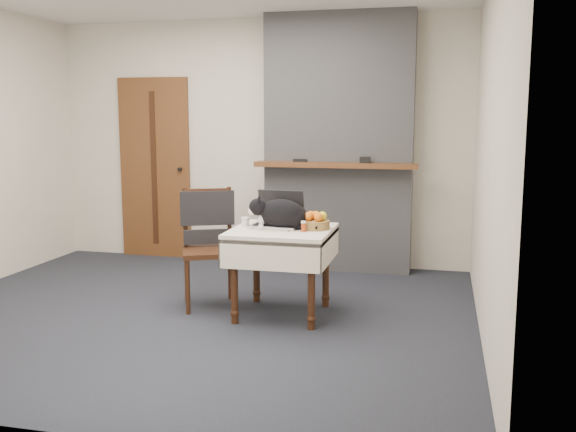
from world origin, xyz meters
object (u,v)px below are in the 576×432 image
Objects in this scene: cat at (282,214)px; chair at (208,231)px; cream_jar at (245,222)px; laptop at (278,217)px; fruit_basket at (315,222)px; side_table at (282,243)px; pill_bottle at (304,226)px; door at (155,168)px.

chair reaches higher than cat.
cream_jar is at bearing -45.01° from chair.
fruit_basket is at bearing -5.72° from laptop.
side_table is 10.29× the size of cream_jar.
chair reaches higher than side_table.
laptop is at bearing 118.99° from side_table.
cream_jar reaches higher than side_table.
laptop is 0.27m from cream_jar.
cat is at bearing 154.29° from pill_bottle.
cream_jar is (-0.31, 0.03, 0.15)m from side_table.
door is at bearing 138.09° from pill_bottle.
cat is 0.58× the size of chair.
door is at bearing 132.10° from cream_jar.
door reaches higher than fruit_basket.
fruit_basket is (0.56, 0.03, 0.02)m from cream_jar.
side_table is at bearing -166.49° from fruit_basket.
pill_bottle is at bearing -24.70° from side_table.
laptop is 0.32m from fruit_basket.
laptop is at bearing 106.99° from cat.
cat is at bearing -37.50° from chair.
door is 2.81m from fruit_basket.
chair reaches higher than cream_jar.
cream_jar is 0.32× the size of fruit_basket.
cat is (0.00, 0.00, 0.23)m from side_table.
pill_bottle is at bearing -110.98° from fruit_basket.
cat reaches higher than cream_jar.
pill_bottle is at bearing -12.89° from cream_jar.
door is 2.68m from side_table.
pill_bottle is at bearing -39.17° from cat.
fruit_basket is at bearing -0.56° from cat.
side_table is 0.70m from chair.
cream_jar is 0.08× the size of chair.
cat is 0.32m from cream_jar.
door is 2.03× the size of chair.
door is at bearing 141.52° from laptop.
pill_bottle is 0.16m from fruit_basket.
laptop is 4.86× the size of pill_bottle.
door is at bearing 123.34° from cat.
cat is at bearing 58.54° from side_table.
side_table is at bearing 155.30° from pill_bottle.
cream_jar is (-0.25, -0.09, -0.03)m from laptop.
fruit_basket is at bearing -30.50° from chair.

